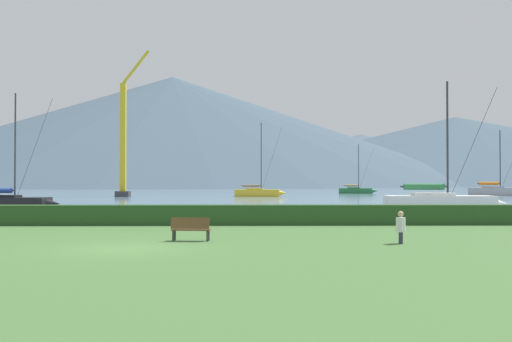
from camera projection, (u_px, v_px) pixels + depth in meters
ground_plane at (125, 248)px, 20.92m from camera, size 1000.00×1000.00×0.00m
harbor_water at (229, 189)px, 157.88m from camera, size 320.00×246.00×0.00m
hedge_line at (166, 215)px, 31.93m from camera, size 80.00×1.20×1.08m
sailboat_slip_0 at (497, 191)px, 92.45m from camera, size 9.25×3.43×10.27m
sailboat_slip_2 at (258, 192)px, 87.33m from camera, size 7.76×2.89×10.97m
sailboat_slip_3 at (356, 190)px, 107.34m from camera, size 7.06×3.43×8.99m
sailboat_slip_4 at (9, 202)px, 47.87m from camera, size 7.61×2.58×9.54m
sailboat_slip_5 at (440, 202)px, 44.64m from camera, size 9.30×3.19×9.96m
park_bench_near_path at (191, 228)px, 23.41m from camera, size 1.58×0.63×0.95m
person_seated_viewer at (401, 226)px, 22.46m from camera, size 0.36×0.57×1.25m
dock_crane at (124, 146)px, 86.68m from camera, size 4.84×2.00×21.68m
distant_hill_west_ridge at (362, 159)px, 418.18m from camera, size 273.29×273.29×35.13m
distant_hill_central_peak at (172, 131)px, 310.38m from camera, size 318.01×318.01×57.03m
distant_hill_east_ridge at (455, 151)px, 359.20m from camera, size 337.35×337.35×41.10m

